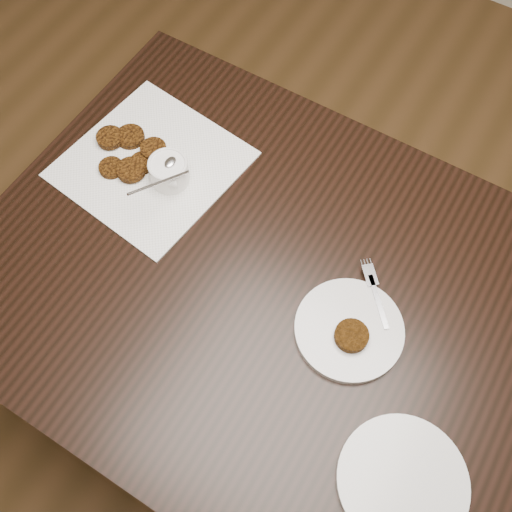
% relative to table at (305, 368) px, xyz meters
% --- Properties ---
extents(floor, '(4.00, 4.00, 0.00)m').
position_rel_table_xyz_m(floor, '(-0.07, -0.02, -0.38)').
color(floor, brown).
rests_on(floor, ground).
extents(table, '(1.38, 0.89, 0.75)m').
position_rel_table_xyz_m(table, '(0.00, 0.00, 0.00)').
color(table, black).
rests_on(table, floor).
extents(napkin, '(0.37, 0.37, 0.00)m').
position_rel_table_xyz_m(napkin, '(-0.47, 0.11, 0.38)').
color(napkin, white).
rests_on(napkin, table).
extents(sauce_ramekin, '(0.14, 0.14, 0.12)m').
position_rel_table_xyz_m(sauce_ramekin, '(-0.41, 0.10, 0.44)').
color(sauce_ramekin, white).
rests_on(sauce_ramekin, napkin).
extents(patty_cluster, '(0.26, 0.26, 0.02)m').
position_rel_table_xyz_m(patty_cluster, '(-0.51, 0.10, 0.39)').
color(patty_cluster, '#5E340C').
rests_on(patty_cluster, napkin).
extents(plate_with_patty, '(0.29, 0.29, 0.03)m').
position_rel_table_xyz_m(plate_with_patty, '(0.07, -0.01, 0.39)').
color(plate_with_patty, silver).
rests_on(plate_with_patty, table).
extents(plate_empty, '(0.27, 0.27, 0.02)m').
position_rel_table_xyz_m(plate_empty, '(0.26, -0.20, 0.38)').
color(plate_empty, silver).
rests_on(plate_empty, table).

